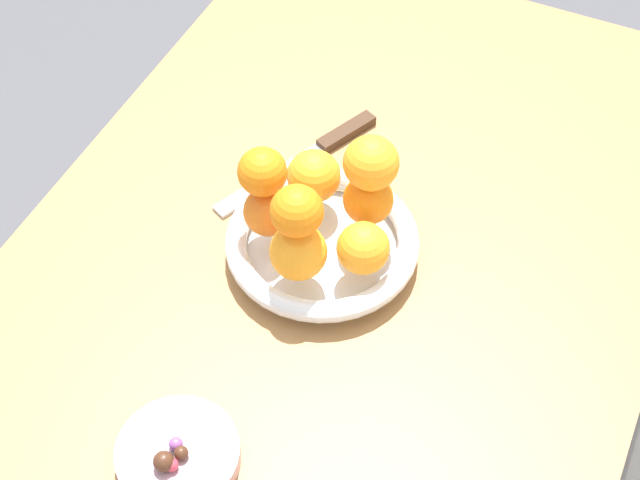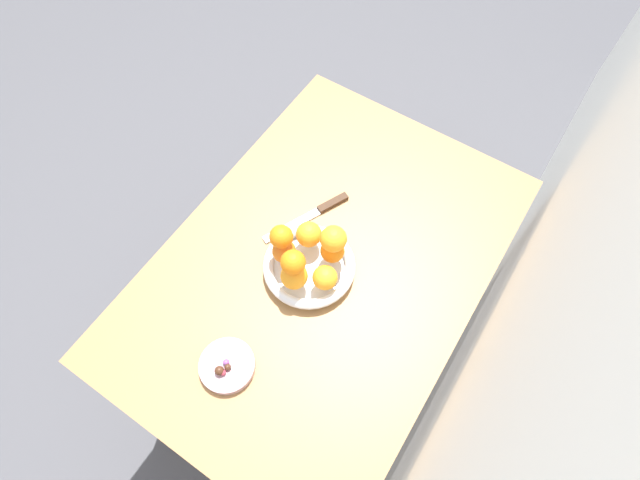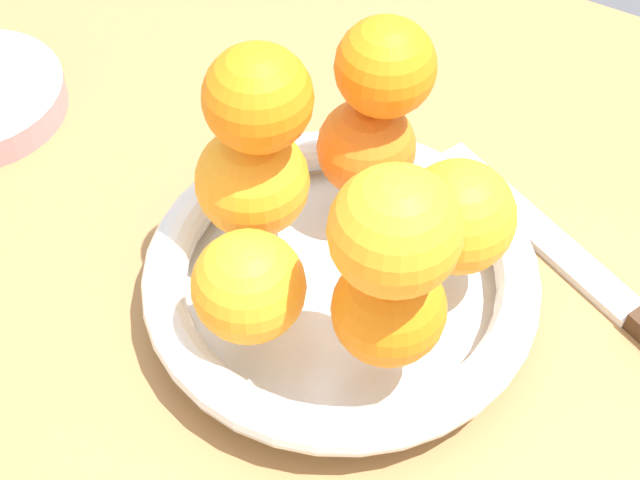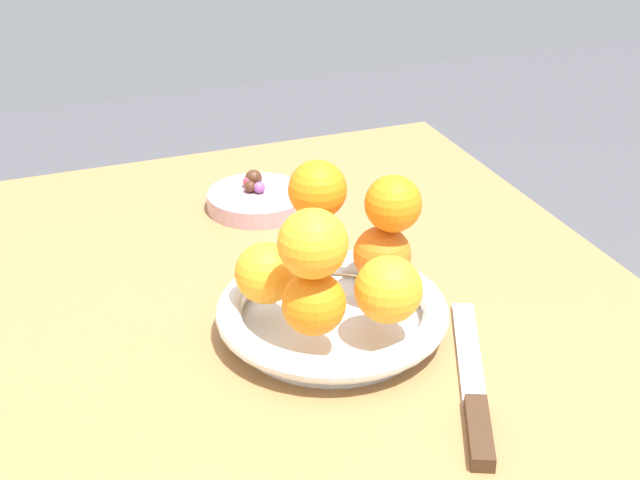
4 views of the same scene
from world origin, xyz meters
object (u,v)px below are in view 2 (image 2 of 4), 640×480
dining_table (323,277)px  orange_0 (284,251)px  orange_3 (332,251)px  candy_ball_2 (219,371)px  orange_4 (309,234)px  knife (314,213)px  orange_5 (333,239)px  candy_ball_0 (223,372)px  candy_dish (227,366)px  fruit_bowl (309,266)px  orange_6 (293,262)px  candy_ball_1 (226,362)px  orange_2 (325,278)px  candy_ball_3 (228,367)px  orange_7 (281,237)px  orange_1 (294,276)px

dining_table → orange_0: (0.05, -0.08, 0.16)m
orange_3 → candy_ball_2: (0.38, -0.06, -0.04)m
orange_4 → knife: 0.12m
orange_5 → candy_ball_0: (0.38, -0.05, -0.10)m
candy_dish → orange_3: bearing=170.6°
candy_dish → candy_ball_0: bearing=16.4°
fruit_bowl → candy_dish: size_ratio=1.80×
fruit_bowl → dining_table: bearing=151.3°
orange_4 → orange_6: (0.11, 0.03, 0.06)m
orange_4 → candy_ball_1: orange_4 is taller
orange_3 → candy_ball_2: size_ratio=2.77×
candy_dish → orange_4: orange_4 is taller
orange_2 → candy_dish: bearing=-16.0°
candy_ball_1 → candy_ball_0: bearing=18.5°
orange_2 → candy_ball_1: bearing=-16.5°
fruit_bowl → orange_2: 0.08m
dining_table → candy_ball_3: size_ratio=73.46×
candy_dish → orange_3: orange_3 is taller
candy_dish → orange_2: (-0.29, 0.08, 0.06)m
orange_6 → candy_ball_0: 0.29m
fruit_bowl → orange_7: size_ratio=4.06×
orange_1 → candy_ball_2: (0.27, -0.02, -0.04)m
orange_3 → orange_7: bearing=-60.7°
orange_3 → orange_7: 0.13m
dining_table → candy_ball_0: bearing=-5.5°
knife → orange_0: bearing=7.3°
orange_5 → orange_1: bearing=-20.7°
orange_3 → candy_ball_0: bearing=-8.0°
orange_0 → orange_4: bearing=160.1°
candy_ball_0 → candy_ball_3: same height
orange_2 → orange_3: bearing=-161.5°
orange_2 → candy_ball_1: orange_2 is taller
orange_4 → candy_dish: bearing=2.3°
orange_6 → knife: (-0.20, -0.08, -0.13)m
orange_2 → candy_ball_2: orange_2 is taller
candy_dish → orange_5: 0.38m
knife → orange_7: bearing=4.8°
orange_3 → candy_ball_2: bearing=-9.1°
candy_ball_1 → knife: size_ratio=0.06×
fruit_bowl → candy_ball_0: (0.33, -0.02, 0.01)m
orange_7 → orange_6: bearing=56.2°
orange_1 → orange_3: (-0.11, 0.04, -0.00)m
dining_table → orange_7: 0.24m
orange_1 → candy_ball_1: (0.25, -0.02, -0.04)m
candy_dish → knife: bearing=-172.4°
orange_4 → candy_ball_3: 0.37m
fruit_bowl → orange_5: size_ratio=3.60×
orange_4 → candy_ball_1: size_ratio=4.47×
fruit_bowl → candy_ball_2: candy_ball_2 is taller
orange_4 → orange_5: size_ratio=1.01×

